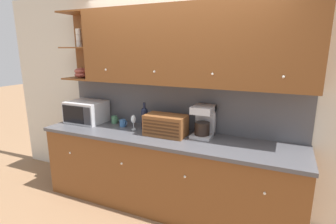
% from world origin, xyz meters
% --- Properties ---
extents(ground_plane, '(24.00, 24.00, 0.00)m').
position_xyz_m(ground_plane, '(0.00, 0.00, 0.00)').
color(ground_plane, '#896647').
extents(wall_back, '(5.45, 0.06, 2.60)m').
position_xyz_m(wall_back, '(0.00, 0.03, 1.30)').
color(wall_back, beige).
rests_on(wall_back, ground_plane).
extents(counter_unit, '(3.07, 0.68, 0.91)m').
position_xyz_m(counter_unit, '(0.00, -0.33, 0.46)').
color(counter_unit, brown).
rests_on(counter_unit, ground_plane).
extents(backsplash_panel, '(3.05, 0.01, 0.58)m').
position_xyz_m(backsplash_panel, '(0.00, -0.01, 1.20)').
color(backsplash_panel, '#4C4C51').
rests_on(backsplash_panel, counter_unit).
extents(upper_cabinets, '(3.05, 0.35, 0.87)m').
position_xyz_m(upper_cabinets, '(0.17, -0.16, 1.92)').
color(upper_cabinets, brown).
rests_on(upper_cabinets, backsplash_panel).
extents(microwave, '(0.49, 0.40, 0.29)m').
position_xyz_m(microwave, '(-1.21, -0.23, 1.05)').
color(microwave, silver).
rests_on(microwave, counter_unit).
extents(mug_blue_second, '(0.09, 0.08, 0.10)m').
position_xyz_m(mug_blue_second, '(-0.83, -0.13, 0.96)').
color(mug_blue_second, '#4C845B').
rests_on(mug_blue_second, counter_unit).
extents(mug, '(0.09, 0.08, 0.09)m').
position_xyz_m(mug, '(-0.64, -0.22, 0.96)').
color(mug, '#38669E').
rests_on(mug, counter_unit).
extents(wine_glass, '(0.06, 0.06, 0.18)m').
position_xyz_m(wine_glass, '(-0.45, -0.27, 1.03)').
color(wine_glass, silver).
rests_on(wine_glass, counter_unit).
extents(wine_bottle, '(0.08, 0.08, 0.34)m').
position_xyz_m(wine_bottle, '(-0.33, -0.21, 1.06)').
color(wine_bottle, black).
rests_on(wine_bottle, counter_unit).
extents(bread_box, '(0.48, 0.27, 0.24)m').
position_xyz_m(bread_box, '(0.01, -0.31, 1.03)').
color(bread_box, brown).
rests_on(bread_box, counter_unit).
extents(coffee_maker, '(0.23, 0.27, 0.36)m').
position_xyz_m(coffee_maker, '(0.41, -0.15, 1.09)').
color(coffee_maker, '#B7B7BC').
rests_on(coffee_maker, counter_unit).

